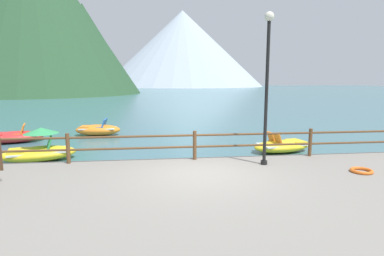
# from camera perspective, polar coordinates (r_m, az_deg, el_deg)

# --- Properties ---
(ground_plane) EXTENTS (200.00, 200.00, 0.00)m
(ground_plane) POSITION_cam_1_polar(r_m,az_deg,el_deg) (48.38, -5.36, 5.33)
(ground_plane) COLOR #3D6B75
(promenade_dock) EXTENTS (28.00, 8.00, 0.40)m
(promenade_dock) POSITION_cam_1_polar(r_m,az_deg,el_deg) (6.81, 4.68, -15.40)
(promenade_dock) COLOR gray
(promenade_dock) RESTS_ON ground
(dock_railing) EXTENTS (23.92, 0.12, 0.95)m
(dock_railing) POSITION_cam_1_polar(r_m,az_deg,el_deg) (10.11, 0.50, -2.62)
(dock_railing) COLOR brown
(dock_railing) RESTS_ON promenade_dock
(lamp_post) EXTENTS (0.28, 0.28, 4.52)m
(lamp_post) POSITION_cam_1_polar(r_m,az_deg,el_deg) (9.58, 13.60, 9.28)
(lamp_post) COLOR black
(lamp_post) RESTS_ON promenade_dock
(life_ring) EXTENTS (0.61, 0.61, 0.09)m
(life_ring) POSITION_cam_1_polar(r_m,az_deg,el_deg) (10.08, 28.64, -6.88)
(life_ring) COLOR orange
(life_ring) RESTS_ON promenade_dock
(pedal_boat_0) EXTENTS (2.73, 1.71, 0.84)m
(pedal_boat_0) POSITION_cam_1_polar(r_m,az_deg,el_deg) (13.50, 16.18, -3.14)
(pedal_boat_0) COLOR yellow
(pedal_boat_0) RESTS_ON ground
(pedal_boat_1) EXTENTS (2.42, 1.25, 0.90)m
(pedal_boat_1) POSITION_cam_1_polar(r_m,az_deg,el_deg) (17.54, -16.87, -0.29)
(pedal_boat_1) COLOR orange
(pedal_boat_1) RESTS_ON ground
(pedal_boat_2) EXTENTS (2.86, 1.99, 0.86)m
(pedal_boat_2) POSITION_cam_1_polar(r_m,az_deg,el_deg) (17.18, -29.79, -1.37)
(pedal_boat_2) COLOR red
(pedal_boat_2) RESTS_ON ground
(pedal_boat_3) EXTENTS (2.86, 2.01, 1.24)m
(pedal_boat_3) POSITION_cam_1_polar(r_m,az_deg,el_deg) (12.87, -26.26, -3.66)
(pedal_boat_3) COLOR yellow
(pedal_boat_3) RESTS_ON ground
(cliff_headland) EXTENTS (42.47, 42.47, 33.07)m
(cliff_headland) POSITION_cam_1_polar(r_m,az_deg,el_deg) (74.98, -25.89, 17.68)
(cliff_headland) COLOR #284C2D
(cliff_headland) RESTS_ON ground
(distant_peak) EXTENTS (67.88, 67.88, 31.55)m
(distant_peak) POSITION_cam_1_polar(r_m,az_deg,el_deg) (136.94, -1.73, 14.28)
(distant_peak) COLOR #9EADBC
(distant_peak) RESTS_ON ground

